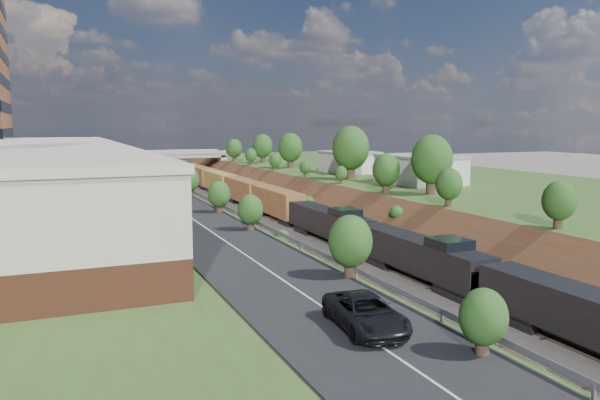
# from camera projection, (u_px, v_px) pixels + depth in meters

# --- Properties ---
(platform_left) EXTENTS (44.00, 180.00, 5.00)m
(platform_left) POSITION_uv_depth(u_px,v_px,m) (7.00, 215.00, 73.89)
(platform_left) COLOR #3A5221
(platform_left) RESTS_ON ground
(platform_right) EXTENTS (44.00, 180.00, 5.00)m
(platform_right) POSITION_uv_depth(u_px,v_px,m) (439.00, 191.00, 99.37)
(platform_right) COLOR #3A5221
(platform_right) RESTS_ON ground
(embankment_left) EXTENTS (10.00, 180.00, 10.00)m
(embankment_left) POSITION_uv_depth(u_px,v_px,m) (181.00, 223.00, 82.71)
(embankment_left) COLOR brown
(embankment_left) RESTS_ON ground
(embankment_right) EXTENTS (10.00, 180.00, 10.00)m
(embankment_right) POSITION_uv_depth(u_px,v_px,m) (322.00, 214.00, 91.20)
(embankment_right) COLOR brown
(embankment_right) RESTS_ON ground
(rail_left_track) EXTENTS (1.58, 180.00, 0.18)m
(rail_left_track) POSITION_uv_depth(u_px,v_px,m) (238.00, 219.00, 85.94)
(rail_left_track) COLOR gray
(rail_left_track) RESTS_ON ground
(rail_right_track) EXTENTS (1.58, 180.00, 0.18)m
(rail_right_track) POSITION_uv_depth(u_px,v_px,m) (271.00, 216.00, 87.95)
(rail_right_track) COLOR gray
(rail_right_track) RESTS_ON ground
(road) EXTENTS (8.00, 180.00, 0.10)m
(road) POSITION_uv_depth(u_px,v_px,m) (148.00, 189.00, 80.32)
(road) COLOR black
(road) RESTS_ON platform_left
(guardrail) EXTENTS (0.10, 171.00, 0.70)m
(guardrail) POSITION_uv_depth(u_px,v_px,m) (178.00, 184.00, 81.65)
(guardrail) COLOR #99999E
(guardrail) RESTS_ON platform_left
(commercial_building) EXTENTS (14.30, 62.30, 7.00)m
(commercial_building) POSITION_uv_depth(u_px,v_px,m) (46.00, 182.00, 54.95)
(commercial_building) COLOR brown
(commercial_building) RESTS_ON platform_left
(overpass) EXTENTS (24.50, 8.30, 7.40)m
(overpass) POSITION_uv_depth(u_px,v_px,m) (174.00, 161.00, 142.94)
(overpass) COLOR gray
(overpass) RESTS_ON ground
(white_building_near) EXTENTS (9.00, 12.00, 4.00)m
(white_building_near) POSITION_uv_depth(u_px,v_px,m) (420.00, 170.00, 87.81)
(white_building_near) COLOR silver
(white_building_near) RESTS_ON platform_right
(white_building_far) EXTENTS (8.00, 10.00, 3.60)m
(white_building_far) POSITION_uv_depth(u_px,v_px,m) (349.00, 163.00, 107.74)
(white_building_far) COLOR silver
(white_building_far) RESTS_ON platform_right
(tree_right_large) EXTENTS (5.25, 5.25, 7.61)m
(tree_right_large) POSITION_uv_depth(u_px,v_px,m) (432.00, 160.00, 74.03)
(tree_right_large) COLOR #473323
(tree_right_large) RESTS_ON platform_right
(tree_left_crest) EXTENTS (2.45, 2.45, 3.55)m
(tree_left_crest) POSITION_uv_depth(u_px,v_px,m) (274.00, 214.00, 44.96)
(tree_left_crest) COLOR #473323
(tree_left_crest) RESTS_ON platform_left
(freight_train) EXTENTS (2.96, 182.75, 4.55)m
(freight_train) POSITION_uv_depth(u_px,v_px,m) (221.00, 182.00, 113.68)
(freight_train) COLOR black
(freight_train) RESTS_ON ground
(suv) EXTENTS (3.00, 5.55, 1.48)m
(suv) POSITION_uv_depth(u_px,v_px,m) (366.00, 313.00, 25.35)
(suv) COLOR black
(suv) RESTS_ON road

